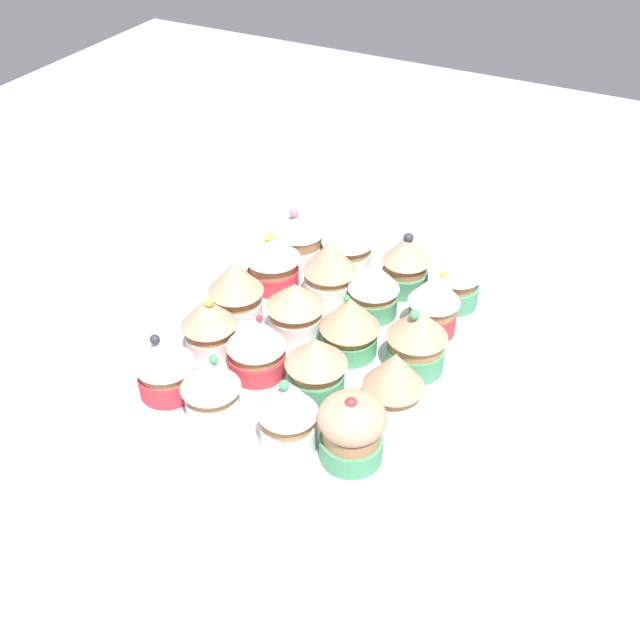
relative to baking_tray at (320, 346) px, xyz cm
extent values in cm
cube|color=#9E9EA3|center=(0.00, 0.00, -2.10)|extent=(180.00, 180.00, 3.00)
cube|color=silver|center=(0.00, 0.00, 0.00)|extent=(40.35, 33.29, 1.20)
cylinder|color=#4C9E6B|center=(-13.46, -10.11, 1.79)|extent=(5.81, 5.81, 2.37)
cylinder|color=#AD7F51|center=(-13.46, -10.11, 3.66)|extent=(5.21, 5.21, 1.39)
ellipsoid|color=tan|center=(-13.46, -10.11, 5.55)|extent=(6.18, 6.18, 3.97)
sphere|color=red|center=(-13.62, -10.03, 7.35)|extent=(1.19, 1.19, 1.19)
cylinder|color=white|center=(-6.48, -11.18, 1.81)|extent=(5.52, 5.52, 2.43)
cylinder|color=#AD7F51|center=(-6.48, -11.18, 3.58)|extent=(4.86, 4.86, 1.11)
cone|color=tan|center=(-6.48, -11.18, 6.09)|extent=(5.97, 5.97, 3.91)
cylinder|color=#4C9E6B|center=(0.80, -10.65, 1.96)|extent=(5.98, 5.98, 2.72)
cylinder|color=#AD7F51|center=(0.80, -10.65, 4.04)|extent=(5.54, 5.54, 1.44)
cone|color=tan|center=(0.80, -10.65, 6.42)|extent=(6.31, 6.31, 3.33)
sphere|color=#4CB266|center=(0.48, -10.44, 7.94)|extent=(1.01, 1.01, 1.01)
cylinder|color=#D1333D|center=(7.44, -10.00, 1.88)|extent=(5.20, 5.20, 2.57)
cylinder|color=#AD7F51|center=(7.44, -10.00, 3.89)|extent=(4.98, 4.98, 1.44)
cone|color=silver|center=(7.44, -10.00, 6.35)|extent=(5.70, 5.70, 3.49)
sphere|color=#EAD64C|center=(7.94, -10.53, 7.96)|extent=(0.85, 0.85, 0.85)
cylinder|color=#4C9E6B|center=(13.41, -10.35, 1.87)|extent=(5.69, 5.69, 2.54)
cylinder|color=#AD7F51|center=(13.41, -10.35, 3.90)|extent=(5.03, 5.03, 1.52)
cone|color=silver|center=(13.41, -10.35, 6.16)|extent=(6.15, 6.15, 3.00)
cylinder|color=white|center=(-14.66, -4.31, 1.89)|extent=(5.29, 5.29, 2.58)
cylinder|color=#AD7F51|center=(-14.66, -4.31, 3.92)|extent=(4.67, 4.67, 1.48)
cone|color=silver|center=(-14.66, -4.31, 6.56)|extent=(5.58, 5.58, 3.79)
sphere|color=#4CB266|center=(-15.11, -4.27, 8.31)|extent=(0.95, 0.95, 0.95)
cylinder|color=#4C9E6B|center=(-7.38, -3.38, 1.91)|extent=(5.63, 5.63, 2.62)
cylinder|color=#AD7F51|center=(-7.38, -3.38, 3.89)|extent=(5.00, 5.00, 1.34)
cone|color=tan|center=(-7.38, -3.38, 6.04)|extent=(6.20, 6.20, 2.96)
cylinder|color=#4C9E6B|center=(-0.07, -3.50, 1.73)|extent=(5.90, 5.90, 2.26)
cylinder|color=#AD7F51|center=(-0.07, -3.50, 3.39)|extent=(5.20, 5.20, 1.06)
cone|color=tan|center=(-0.07, -3.50, 5.75)|extent=(6.42, 6.42, 3.66)
sphere|color=#4CB266|center=(0.46, -3.08, 7.48)|extent=(0.69, 0.69, 0.69)
cylinder|color=#4C9E6B|center=(7.43, -2.90, 1.79)|extent=(5.52, 5.52, 2.38)
cylinder|color=#AD7F51|center=(7.43, -2.90, 3.51)|extent=(5.08, 5.08, 1.06)
cone|color=silver|center=(7.43, -2.90, 5.69)|extent=(5.82, 5.82, 3.31)
cylinder|color=#4C9E6B|center=(13.45, -4.28, 1.86)|extent=(5.45, 5.45, 2.52)
cylinder|color=#AD7F51|center=(13.45, -4.28, 3.88)|extent=(4.83, 4.83, 1.51)
cone|color=tan|center=(13.45, -4.28, 6.19)|extent=(5.60, 5.60, 3.13)
sphere|color=#333338|center=(13.58, -4.32, 7.58)|extent=(1.18, 1.18, 1.18)
cylinder|color=white|center=(-14.59, 4.14, 1.80)|extent=(5.23, 5.23, 2.40)
cylinder|color=#AD7F51|center=(-14.59, 4.14, 3.57)|extent=(4.84, 4.84, 1.13)
cone|color=silver|center=(-14.59, 4.14, 5.93)|extent=(5.81, 5.81, 3.59)
sphere|color=#4CB266|center=(-14.33, 3.66, 7.59)|extent=(0.89, 0.89, 0.89)
cylinder|color=#D1333D|center=(-7.20, 3.55, 1.72)|extent=(5.97, 5.97, 2.24)
cylinder|color=#AD7F51|center=(-7.20, 3.55, 3.43)|extent=(5.29, 5.29, 1.19)
cone|color=silver|center=(-7.20, 3.55, 5.83)|extent=(6.08, 6.08, 3.61)
sphere|color=red|center=(-7.02, 3.09, 7.53)|extent=(0.69, 0.69, 0.69)
cylinder|color=white|center=(-0.22, 2.98, 1.95)|extent=(5.79, 5.79, 2.71)
cylinder|color=#AD7F51|center=(-0.22, 2.98, 3.89)|extent=(5.45, 5.45, 1.17)
cone|color=tan|center=(-0.22, 2.98, 5.90)|extent=(6.39, 6.39, 2.84)
cylinder|color=white|center=(7.72, 2.71, 1.99)|extent=(6.06, 6.06, 2.78)
cylinder|color=#AD7F51|center=(7.72, 2.71, 3.91)|extent=(5.42, 5.42, 1.07)
cone|color=tan|center=(7.72, 2.71, 6.40)|extent=(6.19, 6.19, 3.90)
cylinder|color=white|center=(14.56, 3.70, 1.78)|extent=(5.83, 5.83, 2.36)
cylinder|color=#AD7F51|center=(14.56, 3.70, 3.64)|extent=(5.59, 5.59, 1.36)
cone|color=silver|center=(14.56, 3.70, 6.02)|extent=(6.43, 6.43, 3.41)
cylinder|color=#D1333D|center=(-13.92, 9.95, 1.80)|extent=(5.74, 5.74, 2.41)
cylinder|color=#AD7F51|center=(-13.92, 9.95, 3.60)|extent=(5.18, 5.18, 1.19)
cone|color=silver|center=(-13.92, 9.95, 5.99)|extent=(6.10, 6.10, 3.58)
sphere|color=#333338|center=(-14.51, 10.15, 7.63)|extent=(0.98, 0.98, 0.98)
cylinder|color=white|center=(-6.52, 9.74, 1.71)|extent=(5.27, 5.27, 2.21)
cylinder|color=#AD7F51|center=(-6.52, 9.74, 3.43)|extent=(5.01, 5.01, 1.24)
cone|color=tan|center=(-6.52, 9.74, 5.65)|extent=(5.90, 5.90, 3.20)
sphere|color=#EAD64C|center=(-6.64, 9.35, 7.10)|extent=(0.98, 0.98, 0.98)
cylinder|color=white|center=(-0.71, 10.01, 1.89)|extent=(5.60, 5.60, 2.58)
cylinder|color=#AD7F51|center=(-0.71, 10.01, 3.90)|extent=(5.05, 5.05, 1.45)
cone|color=tan|center=(-0.71, 10.01, 6.43)|extent=(6.17, 6.17, 3.61)
cylinder|color=#D1333D|center=(7.08, 9.88, 1.74)|extent=(6.05, 6.05, 2.28)
cylinder|color=#AD7F51|center=(7.08, 9.88, 3.65)|extent=(5.47, 5.47, 1.55)
cone|color=silver|center=(7.08, 9.88, 5.89)|extent=(6.59, 6.59, 2.92)
sphere|color=#EAD64C|center=(7.04, 10.12, 7.17)|extent=(1.17, 1.17, 1.17)
cylinder|color=white|center=(13.39, 9.82, 1.77)|extent=(6.06, 6.06, 2.35)
cylinder|color=#AD7F51|center=(13.39, 9.82, 3.71)|extent=(5.78, 5.78, 1.53)
cone|color=silver|center=(13.39, 9.82, 6.09)|extent=(6.14, 6.14, 3.23)
sphere|color=pink|center=(12.80, 10.09, 7.53)|extent=(1.16, 1.16, 1.16)
cube|color=white|center=(30.80, 10.40, -0.30)|extent=(17.59, 13.87, 0.60)
camera|label=1|loc=(-57.87, -29.80, 53.76)|focal=43.40mm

